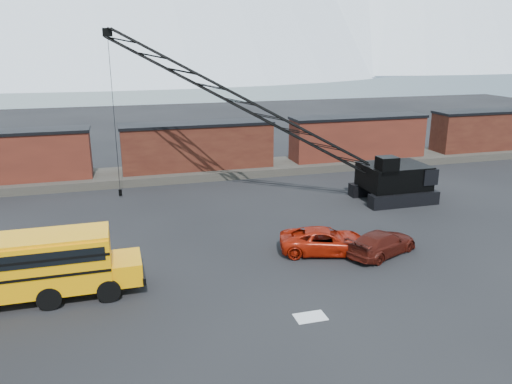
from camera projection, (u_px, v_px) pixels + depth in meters
ground at (272, 279)px, 25.64m from camera, size 160.00×160.00×0.00m
gravel_berm at (199, 172)px, 45.80m from camera, size 120.00×5.00×0.70m
boxcar_west_near at (4, 156)px, 40.86m from camera, size 13.70×3.10×4.17m
boxcar_mid at (198, 146)px, 45.11m from camera, size 13.70×3.10×4.17m
boxcar_east_near at (358, 137)px, 49.36m from camera, size 13.70×3.10×4.17m
boxcar_east_far at (493, 130)px, 53.61m from camera, size 13.70×3.10×4.17m
snow_patch at (310, 317)px, 22.08m from camera, size 1.40×0.90×0.02m
school_bus at (5, 268)px, 22.81m from camera, size 11.65×2.65×3.19m
red_pickup at (325, 241)px, 28.74m from camera, size 5.69×3.78×1.45m
maroon_suv at (382, 243)px, 28.51m from camera, size 5.14×3.69×1.38m
crawler_crane at (245, 104)px, 36.91m from camera, size 23.53×9.32×12.94m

